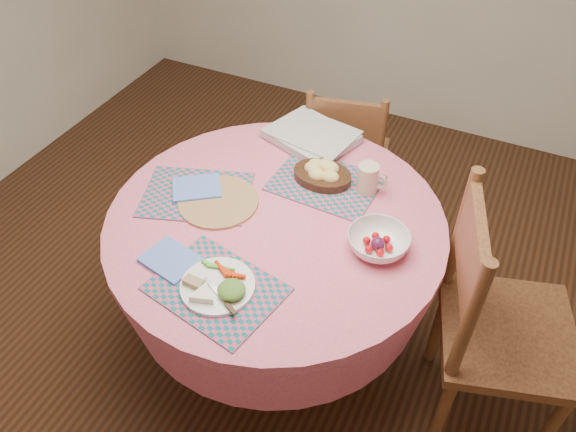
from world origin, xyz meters
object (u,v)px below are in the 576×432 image
object	(u,v)px
chair_right	(494,323)
chair_back	(345,156)
latte_mug	(368,178)
dinner_plate	(219,286)
bread_bowl	(322,172)
fruit_bowl	(378,242)
dining_table	(276,255)
wicker_trivet	(218,202)

from	to	relation	value
chair_right	chair_back	xyz separation A→B (m)	(-0.85, 0.79, -0.09)
latte_mug	dinner_plate	bearing A→B (deg)	-111.43
bread_bowl	fruit_bowl	world-z (taller)	bread_bowl
dinner_plate	bread_bowl	distance (m)	0.66
chair_back	latte_mug	size ratio (longest dim) A/B	7.42
dining_table	dinner_plate	xyz separation A→B (m)	(-0.01, -0.38, 0.22)
chair_back	latte_mug	bearing A→B (deg)	104.07
wicker_trivet	bread_bowl	size ratio (longest dim) A/B	1.30
dinner_plate	fruit_bowl	bearing A→B (deg)	44.77
latte_mug	wicker_trivet	bearing A→B (deg)	-147.90
dining_table	wicker_trivet	xyz separation A→B (m)	(-0.23, -0.02, 0.20)
dining_table	dinner_plate	bearing A→B (deg)	-91.80
chair_right	chair_back	bearing A→B (deg)	31.14
chair_back	dinner_plate	size ratio (longest dim) A/B	3.60
wicker_trivet	bread_bowl	bearing A→B (deg)	44.30
chair_back	wicker_trivet	size ratio (longest dim) A/B	2.89
chair_right	dinner_plate	size ratio (longest dim) A/B	4.34
dining_table	wicker_trivet	bearing A→B (deg)	-175.75
dining_table	wicker_trivet	distance (m)	0.31
dinner_plate	bread_bowl	xyz separation A→B (m)	(0.08, 0.65, 0.02)
chair_right	fruit_bowl	world-z (taller)	chair_right
bread_bowl	fruit_bowl	distance (m)	0.41
dining_table	dinner_plate	size ratio (longest dim) A/B	5.14
chair_right	wicker_trivet	distance (m)	1.07
chair_right	dining_table	bearing A→B (deg)	77.01
wicker_trivet	fruit_bowl	size ratio (longest dim) A/B	1.22
chair_right	bread_bowl	size ratio (longest dim) A/B	4.55
bread_bowl	latte_mug	xyz separation A→B (m)	(0.18, 0.01, 0.03)
chair_right	bread_bowl	world-z (taller)	chair_right
chair_back	bread_bowl	size ratio (longest dim) A/B	3.78
latte_mug	fruit_bowl	xyz separation A→B (m)	(0.13, -0.27, -0.03)
chair_right	wicker_trivet	size ratio (longest dim) A/B	3.49
fruit_bowl	dining_table	bearing A→B (deg)	-178.37
dining_table	bread_bowl	distance (m)	0.36
dinner_plate	bread_bowl	world-z (taller)	bread_bowl
dining_table	latte_mug	xyz separation A→B (m)	(0.25, 0.28, 0.26)
dining_table	chair_back	distance (m)	0.84
bread_bowl	fruit_bowl	size ratio (longest dim) A/B	0.93
dinner_plate	fruit_bowl	xyz separation A→B (m)	(0.39, 0.39, 0.01)
chair_back	latte_mug	world-z (taller)	latte_mug
fruit_bowl	latte_mug	bearing A→B (deg)	116.31
dining_table	chair_back	bearing A→B (deg)	91.98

